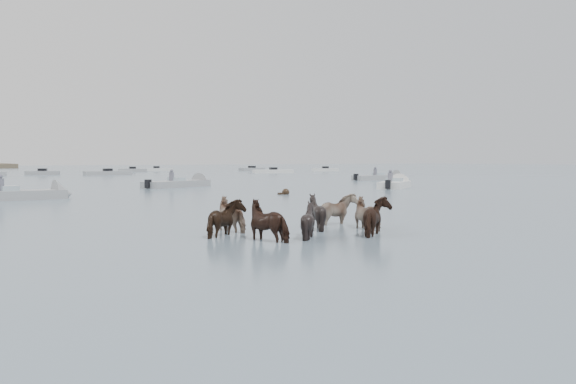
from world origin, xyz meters
TOP-DOWN VIEW (x-y plane):
  - ground at (0.00, 0.00)m, footprint 400.00×400.00m
  - pony_herd at (0.35, 2.29)m, footprint 5.94×4.51m
  - swimming_pony at (9.45, 18.60)m, footprint 0.72×0.44m
  - motorboat_b at (-4.27, 21.63)m, footprint 6.04×2.08m
  - motorboat_c at (8.06, 31.04)m, footprint 6.42×4.40m
  - motorboat_d at (20.79, 21.77)m, footprint 4.90×4.32m
  - motorboat_e at (30.75, 34.89)m, footprint 6.13×1.70m

SIDE VIEW (x-z plane):
  - ground at x=0.00m, z-range 0.00..0.00m
  - swimming_pony at x=9.45m, z-range -0.12..0.32m
  - motorboat_c at x=8.06m, z-range -0.74..1.18m
  - motorboat_e at x=30.75m, z-range -0.74..1.18m
  - motorboat_b at x=-4.27m, z-range -0.74..1.18m
  - motorboat_d at x=20.79m, z-range -0.73..1.19m
  - pony_herd at x=0.35m, z-range -0.26..1.02m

